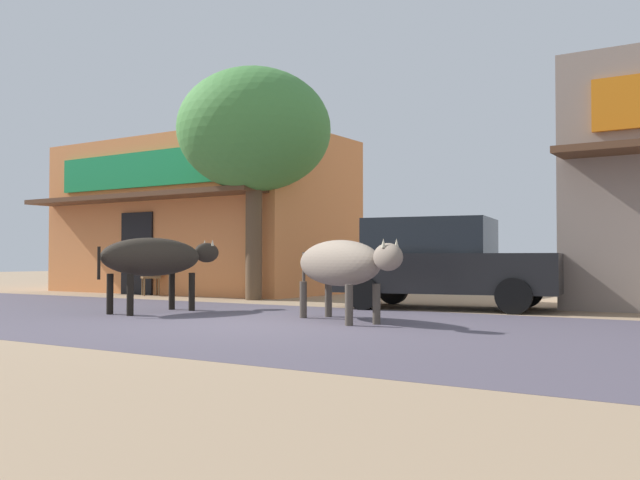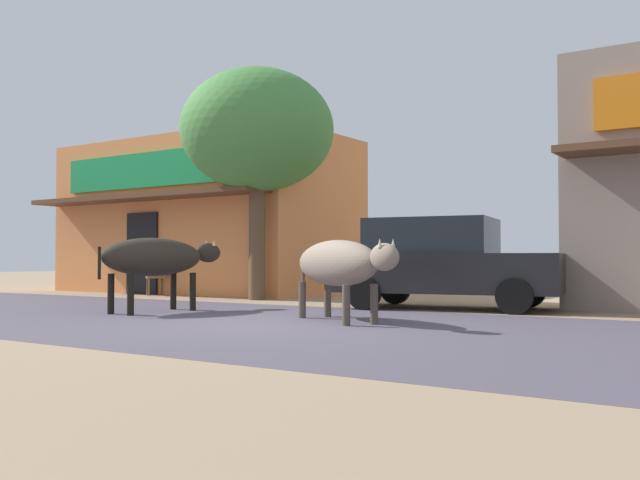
% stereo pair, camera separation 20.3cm
% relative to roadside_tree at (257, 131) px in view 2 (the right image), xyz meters
% --- Properties ---
extents(ground, '(80.00, 80.00, 0.00)m').
position_rel_roadside_tree_xyz_m(ground, '(3.75, -4.39, -3.75)').
color(ground, '#9C8062').
extents(asphalt_road, '(72.00, 6.45, 0.00)m').
position_rel_roadside_tree_xyz_m(asphalt_road, '(3.75, -4.39, -3.75)').
color(asphalt_road, '#504956').
rests_on(asphalt_road, ground).
extents(storefront_left_cafe, '(7.96, 4.96, 4.09)m').
position_rel_roadside_tree_xyz_m(storefront_left_cafe, '(-3.67, 2.36, -1.70)').
color(storefront_left_cafe, '#DC8248').
rests_on(storefront_left_cafe, ground).
extents(roadside_tree, '(3.42, 3.42, 5.15)m').
position_rel_roadside_tree_xyz_m(roadside_tree, '(0.00, 0.00, 0.00)').
color(roadside_tree, brown).
rests_on(roadside_tree, ground).
extents(parked_hatchback_car, '(4.24, 2.51, 1.64)m').
position_rel_roadside_tree_xyz_m(parked_hatchback_car, '(4.57, -0.29, -2.91)').
color(parked_hatchback_car, black).
rests_on(parked_hatchback_car, ground).
extents(cow_near_brown, '(0.84, 2.66, 1.26)m').
position_rel_roadside_tree_xyz_m(cow_near_brown, '(0.85, -3.78, -2.83)').
color(cow_near_brown, '#2A241D').
rests_on(cow_near_brown, ground).
extents(cow_far_dark, '(2.56, 1.74, 1.18)m').
position_rel_roadside_tree_xyz_m(cow_far_dark, '(4.39, -3.60, -2.92)').
color(cow_far_dark, '#7D6E5E').
rests_on(cow_far_dark, ground).
extents(cafe_chair_near_tree, '(0.61, 0.61, 0.92)m').
position_rel_roadside_tree_xyz_m(cafe_chair_near_tree, '(-3.25, 0.15, -3.24)').
color(cafe_chair_near_tree, brown).
rests_on(cafe_chair_near_tree, ground).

